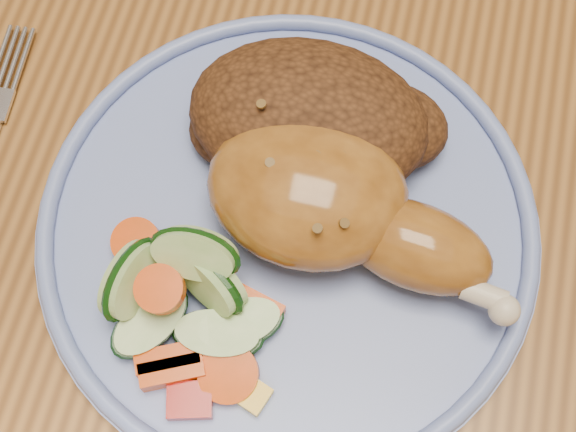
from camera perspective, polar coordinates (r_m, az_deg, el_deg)
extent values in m
plane|color=brown|center=(1.20, 3.74, -11.88)|extent=(4.00, 4.00, 0.00)
cube|color=brown|center=(0.51, 8.76, 3.03)|extent=(0.90, 1.40, 0.04)
cylinder|color=#4C2D16|center=(1.16, -0.69, 10.03)|extent=(0.04, 0.04, 0.41)
cylinder|color=#4C2D16|center=(1.16, 16.93, 6.16)|extent=(0.04, 0.04, 0.41)
cylinder|color=#6D82CA|center=(0.46, 0.00, -0.99)|extent=(0.28, 0.28, 0.01)
torus|color=#6D82CA|center=(0.45, 0.00, -0.48)|extent=(0.28, 0.28, 0.01)
ellipsoid|color=#A16321|center=(0.43, 1.40, 1.83)|extent=(0.11, 0.09, 0.06)
ellipsoid|color=#A16321|center=(0.43, 9.05, -2.12)|extent=(0.09, 0.06, 0.04)
sphere|color=beige|center=(0.43, 15.13, -6.47)|extent=(0.02, 0.02, 0.02)
ellipsoid|color=#4C2913|center=(0.45, 1.46, 6.91)|extent=(0.14, 0.10, 0.06)
ellipsoid|color=#4C2913|center=(0.46, 7.22, 6.36)|extent=(0.07, 0.05, 0.04)
ellipsoid|color=#4C2913|center=(0.47, -3.61, 6.13)|extent=(0.06, 0.05, 0.03)
cube|color=#A50A05|center=(0.43, -7.00, -12.89)|extent=(0.03, 0.02, 0.01)
cube|color=#E5A507|center=(0.42, -2.69, -12.51)|extent=(0.02, 0.02, 0.01)
cube|color=#F74408|center=(0.43, -8.23, -10.92)|extent=(0.04, 0.03, 0.01)
cylinder|color=#F74408|center=(0.42, -4.24, -11.11)|extent=(0.03, 0.03, 0.02)
cube|color=#F74408|center=(0.43, -2.24, -6.37)|extent=(0.03, 0.02, 0.01)
cylinder|color=#F74408|center=(0.45, -10.68, -1.90)|extent=(0.03, 0.03, 0.02)
cylinder|color=#F74408|center=(0.41, -9.09, -5.18)|extent=(0.03, 0.03, 0.01)
cube|color=#F74408|center=(0.43, -8.52, -10.06)|extent=(0.04, 0.03, 0.01)
cylinder|color=#BCDC8F|center=(0.43, -5.00, -8.41)|extent=(0.05, 0.05, 0.02)
cylinder|color=#BCDC8F|center=(0.43, -9.81, -7.41)|extent=(0.06, 0.06, 0.02)
cylinder|color=#BCDC8F|center=(0.43, -11.08, -4.44)|extent=(0.04, 0.05, 0.05)
cylinder|color=#BCDC8F|center=(0.44, -8.49, -3.75)|extent=(0.06, 0.06, 0.02)
cylinder|color=#BCDC8F|center=(0.42, -6.62, -2.65)|extent=(0.05, 0.04, 0.04)
cylinder|color=#BCDC8F|center=(0.42, -5.62, -4.51)|extent=(0.05, 0.05, 0.05)
cylinder|color=#BCDC8F|center=(0.43, -3.48, -7.71)|extent=(0.06, 0.06, 0.02)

